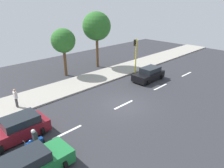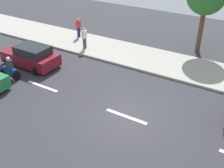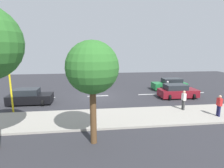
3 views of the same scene
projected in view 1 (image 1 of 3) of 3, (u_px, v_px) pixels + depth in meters
ground_plane at (124, 105)px, 18.77m from camera, size 40.00×60.00×0.10m
sidewalk at (78, 84)px, 23.35m from camera, size 4.00×60.00×0.15m
lane_stripe_far_north at (186, 74)px, 26.57m from camera, size 0.20×2.40×0.01m
lane_stripe_north at (161, 87)px, 22.66m from camera, size 0.20×2.40×0.01m
lane_stripe_mid at (124, 105)px, 18.75m from camera, size 0.20×2.40×0.01m
lane_stripe_south at (68, 132)px, 14.84m from camera, size 0.20×2.40×0.01m
car_green at (30, 166)px, 10.83m from camera, size 2.21×4.36×1.52m
car_maroon at (18, 128)px, 14.02m from camera, size 2.33×4.12×1.52m
car_black at (149, 74)px, 24.38m from camera, size 2.27×4.13×1.52m
motorcycle at (34, 142)px, 12.78m from camera, size 0.60×1.30×1.53m
pedestrian_near_signal at (16, 97)px, 17.73m from camera, size 0.40×0.24×1.69m
traffic_light_corner at (135, 51)px, 25.67m from camera, size 0.49×0.24×4.50m
street_tree_south at (97, 26)px, 27.56m from camera, size 3.80×3.80×7.55m
street_tree_north at (63, 41)px, 24.56m from camera, size 2.90×2.90×5.84m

